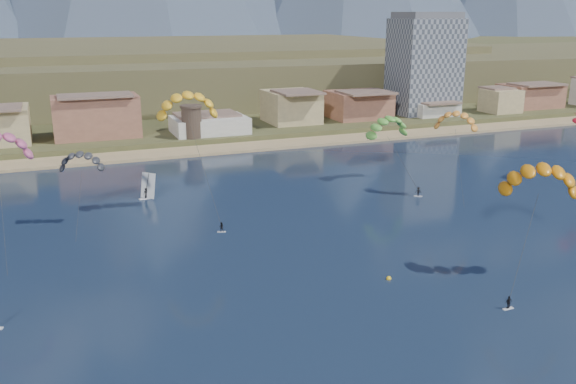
{
  "coord_description": "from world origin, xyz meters",
  "views": [
    {
      "loc": [
        -29.28,
        -42.69,
        33.54
      ],
      "look_at": [
        0.0,
        32.0,
        10.0
      ],
      "focal_mm": 38.05,
      "sensor_mm": 36.0,
      "label": 1
    }
  ],
  "objects_px": {
    "watchtower": "(192,121)",
    "apartment_tower": "(424,64)",
    "windsurfer": "(147,191)",
    "kitesurfer_orange": "(541,174)",
    "buoy": "(389,278)",
    "kitesurfer_green": "(388,124)",
    "kitesurfer_yellow": "(187,101)"
  },
  "relations": [
    {
      "from": "watchtower",
      "to": "apartment_tower",
      "type": "bearing_deg",
      "value": 9.93
    },
    {
      "from": "apartment_tower",
      "to": "windsurfer",
      "type": "height_order",
      "value": "apartment_tower"
    },
    {
      "from": "apartment_tower",
      "to": "kitesurfer_orange",
      "type": "relative_size",
      "value": 1.77
    },
    {
      "from": "kitesurfer_orange",
      "to": "windsurfer",
      "type": "xyz_separation_m",
      "value": [
        -41.77,
        53.99,
        -12.39
      ]
    },
    {
      "from": "buoy",
      "to": "watchtower",
      "type": "bearing_deg",
      "value": 93.01
    },
    {
      "from": "windsurfer",
      "to": "kitesurfer_green",
      "type": "bearing_deg",
      "value": -5.73
    },
    {
      "from": "apartment_tower",
      "to": "watchtower",
      "type": "bearing_deg",
      "value": -170.07
    },
    {
      "from": "kitesurfer_yellow",
      "to": "kitesurfer_orange",
      "type": "height_order",
      "value": "kitesurfer_yellow"
    },
    {
      "from": "kitesurfer_green",
      "to": "windsurfer",
      "type": "relative_size",
      "value": 3.42
    },
    {
      "from": "windsurfer",
      "to": "watchtower",
      "type": "bearing_deg",
      "value": 67.14
    },
    {
      "from": "kitesurfer_green",
      "to": "apartment_tower",
      "type": "bearing_deg",
      "value": 51.64
    },
    {
      "from": "watchtower",
      "to": "kitesurfer_green",
      "type": "bearing_deg",
      "value": -59.16
    },
    {
      "from": "windsurfer",
      "to": "buoy",
      "type": "distance_m",
      "value": 53.81
    },
    {
      "from": "watchtower",
      "to": "kitesurfer_orange",
      "type": "xyz_separation_m",
      "value": [
        22.9,
        -98.76,
        7.58
      ]
    },
    {
      "from": "watchtower",
      "to": "kitesurfer_green",
      "type": "xyz_separation_m",
      "value": [
        29.64,
        -49.64,
        5.54
      ]
    },
    {
      "from": "windsurfer",
      "to": "buoy",
      "type": "xyz_separation_m",
      "value": [
        23.76,
        -48.26,
        -1.44
      ]
    },
    {
      "from": "kitesurfer_orange",
      "to": "windsurfer",
      "type": "relative_size",
      "value": 3.7
    },
    {
      "from": "kitesurfer_orange",
      "to": "buoy",
      "type": "xyz_separation_m",
      "value": [
        -18.01,
        5.73,
        -13.83
      ]
    },
    {
      "from": "kitesurfer_orange",
      "to": "buoy",
      "type": "distance_m",
      "value": 23.42
    },
    {
      "from": "watchtower",
      "to": "kitesurfer_yellow",
      "type": "distance_m",
      "value": 59.27
    },
    {
      "from": "watchtower",
      "to": "windsurfer",
      "type": "xyz_separation_m",
      "value": [
        -18.87,
        -44.77,
        -4.82
      ]
    },
    {
      "from": "apartment_tower",
      "to": "kitesurfer_orange",
      "type": "bearing_deg",
      "value": -116.86
    },
    {
      "from": "apartment_tower",
      "to": "watchtower",
      "type": "distance_m",
      "value": 82.02
    },
    {
      "from": "kitesurfer_orange",
      "to": "windsurfer",
      "type": "height_order",
      "value": "kitesurfer_orange"
    },
    {
      "from": "apartment_tower",
      "to": "kitesurfer_green",
      "type": "distance_m",
      "value": 81.37
    },
    {
      "from": "kitesurfer_green",
      "to": "buoy",
      "type": "height_order",
      "value": "kitesurfer_green"
    },
    {
      "from": "buoy",
      "to": "kitesurfer_yellow",
      "type": "bearing_deg",
      "value": 115.83
    },
    {
      "from": "apartment_tower",
      "to": "windsurfer",
      "type": "relative_size",
      "value": 6.54
    },
    {
      "from": "watchtower",
      "to": "buoy",
      "type": "bearing_deg",
      "value": -86.99
    },
    {
      "from": "watchtower",
      "to": "windsurfer",
      "type": "distance_m",
      "value": 48.82
    },
    {
      "from": "kitesurfer_green",
      "to": "windsurfer",
      "type": "height_order",
      "value": "kitesurfer_green"
    },
    {
      "from": "apartment_tower",
      "to": "watchtower",
      "type": "relative_size",
      "value": 3.72
    }
  ]
}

